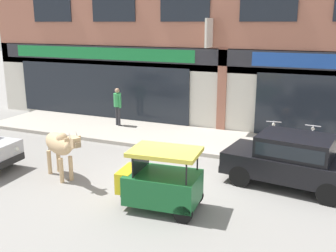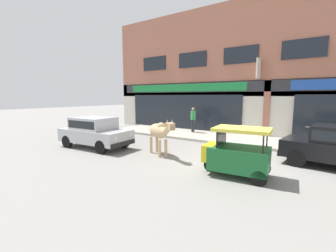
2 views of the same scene
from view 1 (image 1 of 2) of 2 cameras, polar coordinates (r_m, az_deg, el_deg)
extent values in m
plane|color=gray|center=(11.49, 0.18, -7.67)|extent=(90.00, 90.00, 0.00)
cube|color=#A8A093|center=(14.85, 5.95, -2.20)|extent=(19.00, 3.22, 0.14)
cube|color=beige|center=(16.24, 8.10, 5.13)|extent=(23.00, 0.55, 3.40)
cube|color=#28282D|center=(15.77, 7.97, 9.79)|extent=(22.08, 0.08, 0.64)
cube|color=black|center=(18.35, -9.87, 5.05)|extent=(8.74, 0.10, 2.40)
cube|color=#197A38|center=(18.13, -10.15, 10.35)|extent=(9.20, 0.05, 0.52)
cube|color=#9E604C|center=(15.96, 7.82, 4.97)|extent=(0.36, 0.12, 3.40)
cube|color=black|center=(19.53, -16.47, 15.78)|extent=(2.09, 0.06, 1.00)
cube|color=black|center=(17.66, -7.91, 16.39)|extent=(2.09, 0.06, 1.00)
cube|color=black|center=(16.23, 2.44, 16.66)|extent=(2.09, 0.06, 1.00)
cube|color=black|center=(15.38, 14.35, 16.33)|extent=(2.09, 0.06, 1.00)
cube|color=silver|center=(15.45, 5.95, 13.28)|extent=(0.08, 0.80, 1.10)
ellipsoid|color=tan|center=(11.73, -15.63, -2.47)|extent=(1.48, 1.13, 0.60)
sphere|color=tan|center=(11.42, -15.16, -1.73)|extent=(0.32, 0.32, 0.32)
cylinder|color=tan|center=(11.61, -13.91, -5.97)|extent=(0.12, 0.12, 0.72)
cylinder|color=tan|center=(11.51, -15.21, -6.26)|extent=(0.12, 0.12, 0.72)
cylinder|color=tan|center=(12.37, -15.59, -4.80)|extent=(0.12, 0.12, 0.72)
cylinder|color=tan|center=(12.27, -16.82, -5.05)|extent=(0.12, 0.12, 0.72)
cylinder|color=tan|center=(10.96, -14.01, -2.75)|extent=(0.52, 0.43, 0.43)
cube|color=tan|center=(10.69, -13.48, -2.22)|extent=(0.42, 0.37, 0.26)
cube|color=#957A57|center=(10.54, -13.05, -2.66)|extent=(0.20, 0.21, 0.14)
cone|color=beige|center=(10.71, -13.15, -1.16)|extent=(0.13, 0.10, 0.19)
cone|color=beige|center=(10.63, -14.12, -1.34)|extent=(0.13, 0.10, 0.19)
cube|color=tan|center=(10.80, -12.91, -1.67)|extent=(0.10, 0.14, 0.10)
cube|color=tan|center=(10.68, -14.46, -1.96)|extent=(0.10, 0.14, 0.10)
cylinder|color=tan|center=(12.45, -16.89, -2.62)|extent=(0.16, 0.11, 0.60)
cylinder|color=black|center=(11.08, 10.44, -7.14)|extent=(0.62, 0.26, 0.60)
cylinder|color=black|center=(12.36, 12.80, -4.92)|extent=(0.62, 0.26, 0.60)
cylinder|color=black|center=(10.59, 22.31, -9.12)|extent=(0.62, 0.26, 0.60)
cube|color=black|center=(11.32, 17.28, -5.47)|extent=(3.68, 2.05, 0.60)
cube|color=black|center=(11.12, 18.01, -2.74)|extent=(2.07, 1.68, 0.56)
cube|color=black|center=(11.12, 18.01, -2.74)|extent=(1.92, 1.68, 0.35)
cube|color=black|center=(11.87, 9.06, -5.15)|extent=(0.32, 1.52, 0.20)
sphere|color=silver|center=(11.36, 8.07, -4.43)|extent=(0.14, 0.14, 0.14)
sphere|color=silver|center=(12.21, 9.83, -3.12)|extent=(0.14, 0.14, 0.14)
cylinder|color=black|center=(13.46, -22.26, -4.04)|extent=(0.61, 0.21, 0.60)
cube|color=black|center=(12.56, -22.50, -5.00)|extent=(0.20, 1.52, 0.20)
sphere|color=silver|center=(12.79, -21.10, -3.10)|extent=(0.14, 0.14, 0.14)
cylinder|color=black|center=(9.98, -5.66, -9.99)|extent=(0.45, 0.16, 0.44)
cylinder|color=black|center=(9.06, 2.18, -12.65)|extent=(0.45, 0.16, 0.44)
cylinder|color=black|center=(9.96, 3.89, -10.01)|extent=(0.45, 0.16, 0.44)
cube|color=#19602D|center=(9.53, -0.71, -8.85)|extent=(1.80, 1.30, 0.70)
cube|color=yellow|center=(9.80, -5.73, -7.61)|extent=(0.43, 0.90, 0.52)
cylinder|color=black|center=(9.07, -5.19, -5.93)|extent=(0.04, 0.04, 0.55)
cylinder|color=black|center=(9.92, -2.92, -4.03)|extent=(0.04, 0.04, 0.55)
cylinder|color=black|center=(8.66, 2.68, -6.90)|extent=(0.04, 0.04, 0.55)
cylinder|color=black|center=(9.55, 4.30, -4.81)|extent=(0.04, 0.04, 0.55)
cube|color=#DBCC42|center=(9.19, -0.43, -3.75)|extent=(1.70, 1.23, 0.10)
cube|color=black|center=(9.49, -4.00, -4.96)|extent=(0.11, 0.93, 0.50)
cylinder|color=black|center=(14.51, 14.95, -1.61)|extent=(0.17, 0.57, 0.56)
cylinder|color=black|center=(13.31, 14.83, -3.08)|extent=(0.17, 0.57, 0.56)
cube|color=#B2B5BA|center=(13.88, 14.90, -2.18)|extent=(0.24, 0.34, 0.24)
cube|color=orange|center=(13.96, 14.99, -0.97)|extent=(0.29, 0.43, 0.24)
cube|color=black|center=(13.58, 14.95, -1.50)|extent=(0.29, 0.54, 0.12)
cylinder|color=#B2B5BA|center=(14.37, 15.02, -0.52)|extent=(0.07, 0.27, 0.59)
cylinder|color=#B2B5BA|center=(14.34, 15.10, 0.59)|extent=(0.52, 0.10, 0.03)
sphere|color=silver|center=(14.43, 15.08, 0.19)|extent=(0.12, 0.12, 0.12)
cylinder|color=#B2B5BA|center=(13.56, 14.38, -2.90)|extent=(0.12, 0.48, 0.06)
cylinder|color=black|center=(14.37, 20.10, -2.18)|extent=(0.16, 0.57, 0.56)
cylinder|color=black|center=(13.19, 19.18, -3.59)|extent=(0.16, 0.57, 0.56)
cube|color=#B2B5BA|center=(13.75, 19.66, -2.72)|extent=(0.23, 0.34, 0.24)
cube|color=maroon|center=(13.83, 19.87, -1.51)|extent=(0.28, 0.42, 0.24)
cube|color=black|center=(13.45, 19.57, -2.02)|extent=(0.27, 0.54, 0.12)
cylinder|color=#B2B5BA|center=(14.23, 20.17, -1.09)|extent=(0.07, 0.27, 0.59)
cylinder|color=#B2B5BA|center=(14.20, 20.30, 0.04)|extent=(0.52, 0.09, 0.03)
sphere|color=silver|center=(14.29, 20.29, -0.37)|extent=(0.12, 0.12, 0.12)
cylinder|color=#B2B5BA|center=(13.45, 18.90, -3.40)|extent=(0.11, 0.48, 0.06)
cylinder|color=#2D2D33|center=(16.72, -7.12, 1.40)|extent=(0.11, 0.11, 0.82)
cylinder|color=#2D2D33|center=(16.87, -7.42, 1.52)|extent=(0.11, 0.11, 0.82)
cylinder|color=#33934C|center=(16.65, -7.35, 3.77)|extent=(0.32, 0.32, 0.56)
cylinder|color=#33934C|center=(16.48, -6.98, 3.57)|extent=(0.08, 0.08, 0.56)
cylinder|color=#33934C|center=(16.84, -7.70, 3.78)|extent=(0.08, 0.08, 0.56)
sphere|color=tan|center=(16.58, -7.39, 5.13)|extent=(0.20, 0.20, 0.20)
camera|label=2|loc=(2.79, -24.88, -30.69)|focal=24.00mm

